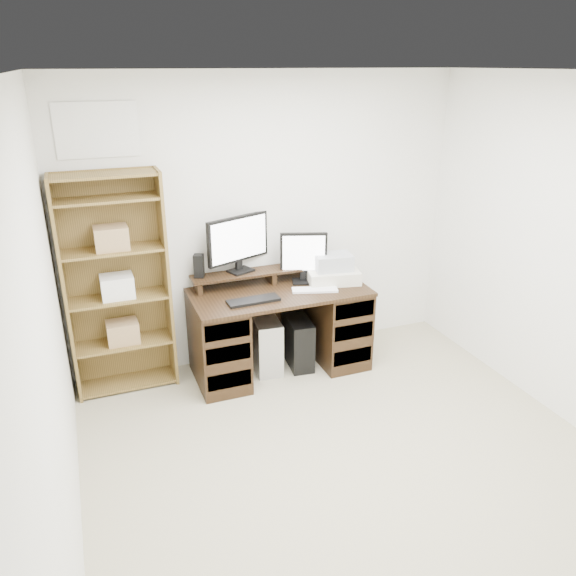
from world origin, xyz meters
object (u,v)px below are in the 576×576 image
monitor_small (304,256)px  monitor_wide (238,241)px  bookshelf (117,283)px  desk (279,328)px  tower_silver (265,342)px  printer (332,275)px  tower_black (298,341)px

monitor_small → monitor_wide: bearing=-176.3°
bookshelf → monitor_wide: bearing=2.5°
desk → tower_silver: size_ratio=3.09×
desk → monitor_wide: (-0.27, 0.26, 0.75)m
bookshelf → monitor_small: bearing=-3.7°
printer → bookshelf: 1.82m
printer → tower_black: (-0.33, -0.01, -0.58)m
printer → tower_silver: printer is taller
monitor_small → tower_silver: size_ratio=0.92×
monitor_small → printer: monitor_small is taller
desk → tower_silver: bearing=145.5°
tower_black → monitor_wide: bearing=158.8°
tower_silver → monitor_small: bearing=10.9°
monitor_wide → monitor_small: bearing=-36.5°
desk → monitor_small: monitor_small is taller
tower_silver → tower_black: bearing=-5.1°
monitor_small → printer: size_ratio=1.00×
monitor_small → bookshelf: bookshelf is taller
monitor_wide → tower_black: 1.05m
desk → monitor_wide: 0.84m
desk → tower_black: 0.25m
monitor_wide → printer: bearing=-37.4°
desk → tower_silver: (-0.11, 0.07, -0.15)m
tower_black → printer: bearing=8.4°
tower_black → bookshelf: 1.64m
desk → monitor_small: 0.67m
tower_silver → printer: bearing=1.4°
bookshelf → desk: bearing=-9.4°
monitor_wide → tower_black: (0.46, -0.24, -0.92)m
tower_silver → bookshelf: bookshelf is taller
monitor_wide → tower_black: bearing=-48.8°
printer → tower_black: bearing=-166.5°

